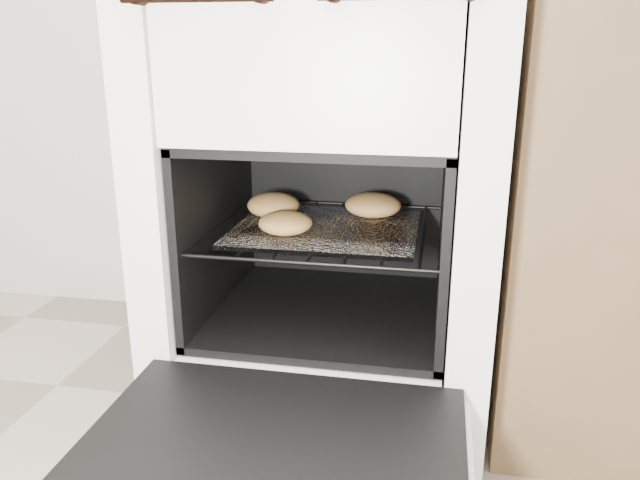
{
  "coord_description": "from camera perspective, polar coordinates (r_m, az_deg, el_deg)",
  "views": [
    {
      "loc": [
        0.23,
        -0.18,
        0.81
      ],
      "look_at": [
        0.01,
        0.97,
        0.44
      ],
      "focal_mm": 35.0,
      "sensor_mm": 36.0,
      "label": 1
    }
  ],
  "objects": [
    {
      "name": "oven_door",
      "position": [
        0.98,
        -4.62,
        -19.41
      ],
      "size": [
        0.59,
        0.46,
        0.04
      ],
      "color": "black",
      "rests_on": "stove"
    },
    {
      "name": "oven_rack",
      "position": [
        1.31,
        0.72,
        1.03
      ],
      "size": [
        0.48,
        0.46,
        0.01
      ],
      "color": "black",
      "rests_on": "stove"
    },
    {
      "name": "baked_rolls",
      "position": [
        1.33,
        -0.32,
        2.83
      ],
      "size": [
        0.36,
        0.31,
        0.05
      ],
      "color": "tan",
      "rests_on": "foil_sheet"
    },
    {
      "name": "foil_sheet",
      "position": [
        1.29,
        0.55,
        1.04
      ],
      "size": [
        0.37,
        0.33,
        0.01
      ],
      "primitive_type": "cube",
      "color": "silver",
      "rests_on": "oven_rack"
    },
    {
      "name": "stove",
      "position": [
        1.37,
        1.27,
        4.19
      ],
      "size": [
        0.66,
        0.73,
        1.01
      ],
      "color": "white",
      "rests_on": "ground"
    }
  ]
}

